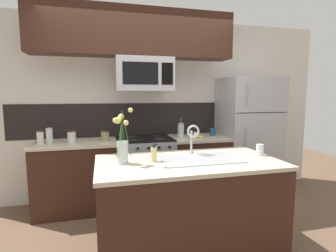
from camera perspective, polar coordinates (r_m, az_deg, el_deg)
The scene contains 22 objects.
ground_plane at distance 3.08m, azimuth -2.05°, elevation -22.73°, with size 10.00×10.00×0.00m, color brown.
rear_partition at distance 3.99m, azimuth -1.81°, elevation 3.76°, with size 5.20×0.10×2.60m, color silver.
splash_band at distance 3.90m, azimuth -5.94°, elevation 1.43°, with size 3.61×0.01×0.48m, color black.
back_counter_left at distance 3.69m, azimuth -19.14°, elevation -10.25°, with size 1.06×0.65×0.91m.
back_counter_right at distance 3.91m, azimuth 6.41°, elevation -8.92°, with size 0.83×0.65×0.91m.
stove_range at distance 3.71m, azimuth -5.06°, elevation -9.68°, with size 0.76×0.64×0.93m.
microwave at distance 3.55m, azimuth -5.24°, elevation 11.10°, with size 0.74×0.40×0.43m.
upper_cabinet_band at distance 3.58m, azimuth -7.21°, elevation 19.43°, with size 2.58×0.34×0.60m, color #381E14.
refrigerator at distance 4.18m, azimuth 16.83°, elevation -2.16°, with size 0.82×0.74×1.76m.
storage_jar_tall at distance 3.62m, azimuth -26.05°, elevation -2.20°, with size 0.08×0.08×0.16m.
storage_jar_medium at distance 3.60m, azimuth -24.42°, elevation -1.93°, with size 0.08×0.08×0.19m.
storage_jar_short at distance 3.54m, azimuth -20.23°, elevation -2.20°, with size 0.10×0.10×0.15m.
storage_jar_squat at distance 3.54m, azimuth -13.53°, elevation -2.11°, with size 0.11×0.11×0.13m.
banana_bunch at distance 3.74m, azimuth 6.33°, elevation -2.18°, with size 0.19×0.12×0.08m.
french_press at distance 3.77m, azimuth 2.81°, elevation -0.87°, with size 0.09×0.09×0.27m.
coffee_tin at distance 3.94m, azimuth 9.72°, elevation -1.28°, with size 0.08×0.08×0.11m, color #1E5184.
island_counter at distance 2.62m, azimuth 4.33°, elevation -17.13°, with size 1.69×0.89×0.91m.
kitchen_sink at distance 2.53m, azimuth 7.03°, elevation -8.76°, with size 0.76×0.44×0.16m.
sink_faucet at distance 2.67m, azimuth 5.43°, elevation -2.03°, with size 0.14×0.14×0.31m.
dish_soap_bottle at distance 2.40m, azimuth -3.10°, elevation -6.16°, with size 0.06×0.05×0.16m.
spare_glass at distance 2.80m, azimuth 19.36°, elevation -4.91°, with size 0.07×0.07×0.11m.
flower_vase at distance 2.35m, azimuth -9.94°, elevation -4.43°, with size 0.17×0.12×0.50m.
Camera 1 is at (-0.56, -2.61, 1.52)m, focal length 28.00 mm.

